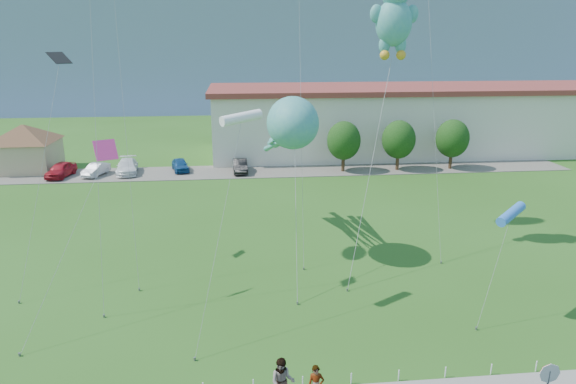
{
  "coord_description": "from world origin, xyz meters",
  "views": [
    {
      "loc": [
        -1.41,
        -18.91,
        13.47
      ],
      "look_at": [
        1.36,
        8.0,
        5.54
      ],
      "focal_mm": 32.0,
      "sensor_mm": 36.0,
      "label": 1
    }
  ],
  "objects_px": {
    "stop_sign": "(549,379)",
    "pedestrian_right": "(282,382)",
    "warehouse": "(451,118)",
    "parked_car_black": "(240,166)",
    "pavilion": "(25,143)",
    "parked_car_red": "(61,170)",
    "parked_car_blue": "(180,165)",
    "octopus_kite": "(291,131)",
    "parked_car_white": "(127,166)",
    "teddy_bear_kite": "(394,17)",
    "parked_car_silver": "(96,170)"
  },
  "relations": [
    {
      "from": "stop_sign",
      "to": "warehouse",
      "type": "bearing_deg",
      "value": 71.1
    },
    {
      "from": "stop_sign",
      "to": "pedestrian_right",
      "type": "xyz_separation_m",
      "value": [
        -9.42,
        1.85,
        -0.79
      ]
    },
    {
      "from": "pedestrian_right",
      "to": "parked_car_blue",
      "type": "height_order",
      "value": "pedestrian_right"
    },
    {
      "from": "parked_car_white",
      "to": "stop_sign",
      "type": "bearing_deg",
      "value": -67.52
    },
    {
      "from": "parked_car_red",
      "to": "parked_car_blue",
      "type": "distance_m",
      "value": 12.09
    },
    {
      "from": "stop_sign",
      "to": "parked_car_red",
      "type": "distance_m",
      "value": 48.46
    },
    {
      "from": "warehouse",
      "to": "parked_car_black",
      "type": "height_order",
      "value": "warehouse"
    },
    {
      "from": "pavilion",
      "to": "parked_car_red",
      "type": "distance_m",
      "value": 6.06
    },
    {
      "from": "teddy_bear_kite",
      "to": "octopus_kite",
      "type": "bearing_deg",
      "value": -173.61
    },
    {
      "from": "warehouse",
      "to": "teddy_bear_kite",
      "type": "bearing_deg",
      "value": -120.0
    },
    {
      "from": "parked_car_blue",
      "to": "parked_car_black",
      "type": "xyz_separation_m",
      "value": [
        6.42,
        -1.26,
        0.04
      ]
    },
    {
      "from": "parked_car_white",
      "to": "parked_car_black",
      "type": "xyz_separation_m",
      "value": [
        11.92,
        -0.79,
        -0.04
      ]
    },
    {
      "from": "parked_car_white",
      "to": "pedestrian_right",
      "type": "bearing_deg",
      "value": -78.01
    },
    {
      "from": "pedestrian_right",
      "to": "parked_car_blue",
      "type": "distance_m",
      "value": 39.01
    },
    {
      "from": "parked_car_red",
      "to": "parked_car_white",
      "type": "relative_size",
      "value": 0.87
    },
    {
      "from": "parked_car_silver",
      "to": "parked_car_white",
      "type": "bearing_deg",
      "value": 28.9
    },
    {
      "from": "pedestrian_right",
      "to": "parked_car_blue",
      "type": "bearing_deg",
      "value": 110.28
    },
    {
      "from": "stop_sign",
      "to": "parked_car_red",
      "type": "bearing_deg",
      "value": 126.75
    },
    {
      "from": "parked_car_blue",
      "to": "teddy_bear_kite",
      "type": "xyz_separation_m",
      "value": [
        16.07,
        -22.06,
        14.26
      ]
    },
    {
      "from": "parked_car_silver",
      "to": "parked_car_black",
      "type": "bearing_deg",
      "value": 16.37
    },
    {
      "from": "pedestrian_right",
      "to": "stop_sign",
      "type": "bearing_deg",
      "value": -2.01
    },
    {
      "from": "parked_car_silver",
      "to": "parked_car_blue",
      "type": "relative_size",
      "value": 0.99
    },
    {
      "from": "pedestrian_right",
      "to": "pavilion",
      "type": "bearing_deg",
      "value": 129.94
    },
    {
      "from": "parked_car_red",
      "to": "parked_car_black",
      "type": "xyz_separation_m",
      "value": [
        18.43,
        0.04,
        -0.05
      ]
    },
    {
      "from": "warehouse",
      "to": "stop_sign",
      "type": "xyz_separation_m",
      "value": [
        -16.5,
        -48.21,
        -2.26
      ]
    },
    {
      "from": "warehouse",
      "to": "parked_car_red",
      "type": "height_order",
      "value": "warehouse"
    },
    {
      "from": "stop_sign",
      "to": "parked_car_silver",
      "type": "distance_m",
      "value": 46.63
    },
    {
      "from": "parked_car_red",
      "to": "parked_car_white",
      "type": "xyz_separation_m",
      "value": [
        6.51,
        0.83,
        -0.02
      ]
    },
    {
      "from": "stop_sign",
      "to": "octopus_kite",
      "type": "height_order",
      "value": "octopus_kite"
    },
    {
      "from": "parked_car_silver",
      "to": "parked_car_black",
      "type": "relative_size",
      "value": 0.9
    },
    {
      "from": "pedestrian_right",
      "to": "parked_car_silver",
      "type": "distance_m",
      "value": 40.49
    },
    {
      "from": "parked_car_black",
      "to": "parked_car_red",
      "type": "bearing_deg",
      "value": 178.24
    },
    {
      "from": "stop_sign",
      "to": "parked_car_red",
      "type": "height_order",
      "value": "stop_sign"
    },
    {
      "from": "warehouse",
      "to": "octopus_kite",
      "type": "distance_m",
      "value": 39.27
    },
    {
      "from": "parked_car_white",
      "to": "parked_car_silver",
      "type": "bearing_deg",
      "value": -175.05
    },
    {
      "from": "warehouse",
      "to": "parked_car_black",
      "type": "relative_size",
      "value": 14.45
    },
    {
      "from": "parked_car_silver",
      "to": "parked_car_white",
      "type": "distance_m",
      "value": 3.14
    },
    {
      "from": "pedestrian_right",
      "to": "teddy_bear_kite",
      "type": "bearing_deg",
      "value": 71.4
    },
    {
      "from": "parked_car_black",
      "to": "teddy_bear_kite",
      "type": "relative_size",
      "value": 0.24
    },
    {
      "from": "parked_car_blue",
      "to": "octopus_kite",
      "type": "bearing_deg",
      "value": -80.5
    },
    {
      "from": "pavilion",
      "to": "parked_car_black",
      "type": "xyz_separation_m",
      "value": [
        22.95,
        -3.35,
        -2.27
      ]
    },
    {
      "from": "octopus_kite",
      "to": "parked_car_blue",
      "type": "bearing_deg",
      "value": 112.67
    },
    {
      "from": "parked_car_red",
      "to": "teddy_bear_kite",
      "type": "xyz_separation_m",
      "value": [
        28.09,
        -20.76,
        14.17
      ]
    },
    {
      "from": "stop_sign",
      "to": "pavilion",
      "type": "bearing_deg",
      "value": 128.44
    },
    {
      "from": "octopus_kite",
      "to": "parked_car_white",
      "type": "bearing_deg",
      "value": 123.95
    },
    {
      "from": "stop_sign",
      "to": "parked_car_blue",
      "type": "distance_m",
      "value": 43.58
    },
    {
      "from": "parked_car_black",
      "to": "octopus_kite",
      "type": "relative_size",
      "value": 0.31
    },
    {
      "from": "warehouse",
      "to": "parked_car_silver",
      "type": "height_order",
      "value": "warehouse"
    },
    {
      "from": "pavilion",
      "to": "parked_car_blue",
      "type": "height_order",
      "value": "pavilion"
    },
    {
      "from": "parked_car_white",
      "to": "teddy_bear_kite",
      "type": "bearing_deg",
      "value": -52.08
    }
  ]
}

